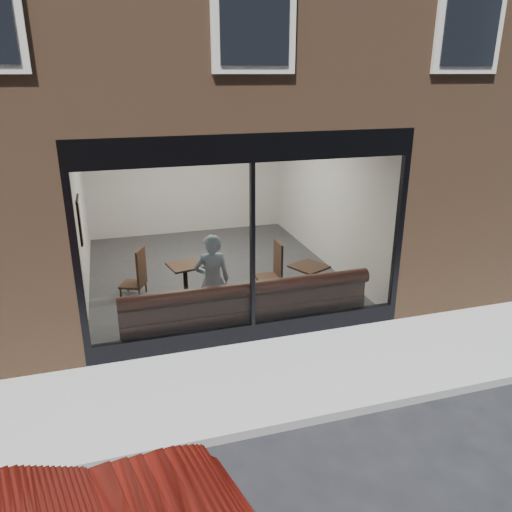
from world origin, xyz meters
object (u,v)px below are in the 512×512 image
object	(u,v)px
banquette	(246,316)
cafe_chair_right	(269,278)
cafe_table_right	(309,267)
cafe_chair_left	(133,284)
cafe_table_left	(185,265)
person	(212,281)

from	to	relation	value
banquette	cafe_chair_right	xyz separation A→B (m)	(0.86, 1.41, 0.01)
banquette	cafe_table_right	distance (m)	1.53
cafe_chair_left	cafe_chair_right	world-z (taller)	cafe_chair_right
cafe_table_right	cafe_table_left	bearing A→B (deg)	161.63
person	cafe_chair_right	size ratio (longest dim) A/B	3.43
cafe_table_left	cafe_table_right	bearing A→B (deg)	-18.37
cafe_table_left	cafe_table_right	size ratio (longest dim) A/B	1.00
cafe_table_right	cafe_chair_left	size ratio (longest dim) A/B	1.31
person	cafe_chair_left	xyz separation A→B (m)	(-1.20, 1.56, -0.55)
person	banquette	bearing A→B (deg)	151.82
cafe_table_left	cafe_chair_left	size ratio (longest dim) A/B	1.31
banquette	cafe_chair_left	distance (m)	2.49
banquette	person	xyz separation A→B (m)	(-0.48, 0.29, 0.57)
person	cafe_table_left	size ratio (longest dim) A/B	2.88
cafe_table_left	cafe_chair_right	bearing A→B (deg)	5.69
cafe_chair_left	cafe_chair_right	size ratio (longest dim) A/B	0.91
person	cafe_chair_right	world-z (taller)	person
cafe_chair_left	person	bearing A→B (deg)	152.15
cafe_table_right	cafe_chair_left	distance (m)	3.31
cafe_chair_left	cafe_chair_right	distance (m)	2.57
banquette	person	world-z (taller)	person
banquette	cafe_table_right	bearing A→B (deg)	22.53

